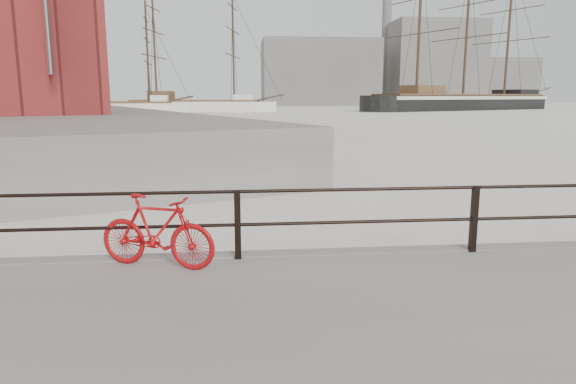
# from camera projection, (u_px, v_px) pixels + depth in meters

# --- Properties ---
(ground) EXTENTS (400.00, 400.00, 0.00)m
(ground) POSITION_uv_depth(u_px,v_px,m) (466.00, 270.00, 7.92)
(ground) COLOR white
(ground) RESTS_ON ground
(guardrail) EXTENTS (28.00, 0.10, 1.00)m
(guardrail) POSITION_uv_depth(u_px,v_px,m) (474.00, 219.00, 7.62)
(guardrail) COLOR black
(guardrail) RESTS_ON promenade
(bicycle) EXTENTS (1.65, 0.82, 1.01)m
(bicycle) POSITION_uv_depth(u_px,v_px,m) (157.00, 231.00, 6.92)
(bicycle) COLOR #A90B0E
(bicycle) RESTS_ON promenade
(barque_black) EXTENTS (56.05, 38.92, 30.83)m
(barque_black) POSITION_uv_depth(u_px,v_px,m) (462.00, 110.00, 98.18)
(barque_black) COLOR black
(barque_black) RESTS_ON ground
(schooner_mid) EXTENTS (32.10, 18.25, 21.63)m
(schooner_mid) POSITION_uv_depth(u_px,v_px,m) (196.00, 111.00, 89.47)
(schooner_mid) COLOR white
(schooner_mid) RESTS_ON ground
(schooner_left) EXTENTS (23.14, 11.74, 17.27)m
(schooner_left) POSITION_uv_depth(u_px,v_px,m) (116.00, 114.00, 77.27)
(schooner_left) COLOR white
(schooner_left) RESTS_ON ground
(industrial_west) EXTENTS (32.00, 18.00, 18.00)m
(industrial_west) POSITION_uv_depth(u_px,v_px,m) (319.00, 73.00, 145.13)
(industrial_west) COLOR gray
(industrial_west) RESTS_ON ground
(industrial_mid) EXTENTS (26.00, 20.00, 24.00)m
(industrial_mid) POSITION_uv_depth(u_px,v_px,m) (432.00, 64.00, 152.88)
(industrial_mid) COLOR gray
(industrial_mid) RESTS_ON ground
(industrial_east) EXTENTS (20.00, 16.00, 14.00)m
(industrial_east) POSITION_uv_depth(u_px,v_px,m) (496.00, 82.00, 160.93)
(industrial_east) COLOR gray
(industrial_east) RESTS_ON ground
(smokestack) EXTENTS (2.80, 2.80, 44.00)m
(smokestack) POSITION_uv_depth(u_px,v_px,m) (386.00, 31.00, 154.66)
(smokestack) COLOR gray
(smokestack) RESTS_ON ground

